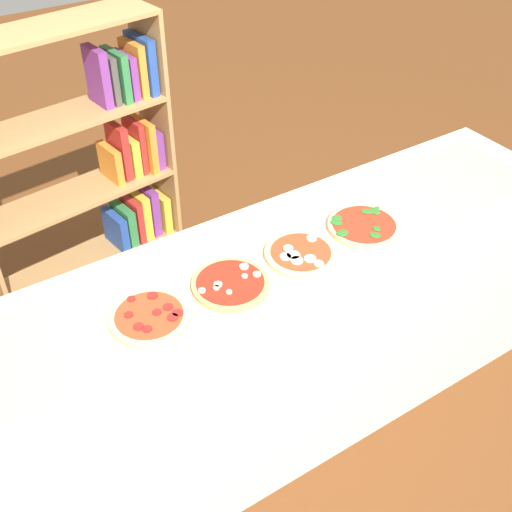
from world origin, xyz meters
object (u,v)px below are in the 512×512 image
Objects in this scene: pizza_pepperoni_0 at (149,317)px; pizza_mushroom_1 at (230,284)px; pizza_mozzarella_2 at (301,254)px; pizza_spinach_3 at (364,226)px; bookshelf at (104,188)px.

pizza_mushroom_1 reaches higher than pizza_pepperoni_0.
pizza_pepperoni_0 is at bearing 179.89° from pizza_mozzarella_2.
pizza_mushroom_1 is at bearing -179.00° from pizza_spinach_3.
pizza_mozzarella_2 is 0.96× the size of pizza_spinach_3.
pizza_mushroom_1 is at bearing -179.11° from pizza_mozzarella_2.
pizza_spinach_3 is at bearing 1.11° from pizza_mozzarella_2.
pizza_mozzarella_2 is at bearing 0.89° from pizza_mushroom_1.
pizza_mushroom_1 is 1.13m from bookshelf.
bookshelf reaches higher than pizza_mushroom_1.
pizza_mozzarella_2 is (0.28, 0.00, -0.00)m from pizza_mushroom_1.
pizza_mushroom_1 is at bearing -89.30° from bookshelf.
pizza_pepperoni_0 is 0.85m from pizza_spinach_3.
bookshelf is at bearing 76.27° from pizza_pepperoni_0.
pizza_spinach_3 is (0.85, 0.00, 0.00)m from pizza_pepperoni_0.
pizza_mushroom_1 is 0.28m from pizza_mozzarella_2.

